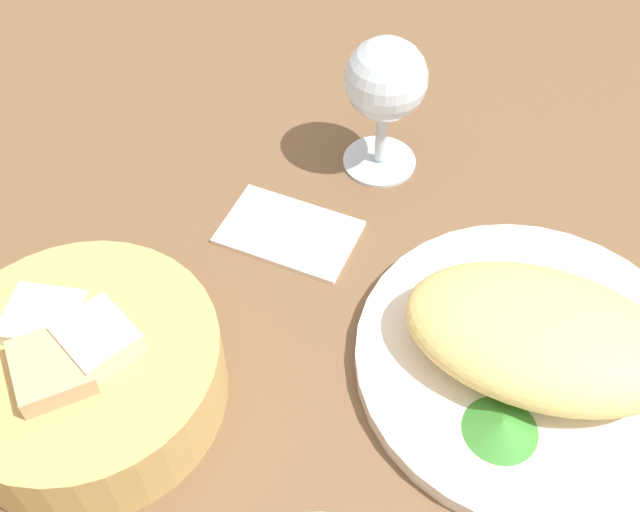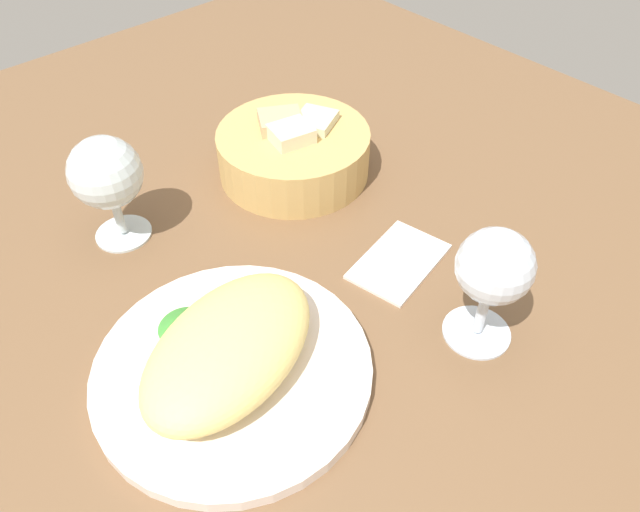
% 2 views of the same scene
% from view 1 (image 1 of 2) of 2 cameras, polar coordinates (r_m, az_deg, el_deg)
% --- Properties ---
extents(ground_plane, '(1.40, 1.40, 0.02)m').
position_cam_1_polar(ground_plane, '(0.59, 12.53, -8.32)').
color(ground_plane, brown).
extents(plate, '(0.25, 0.25, 0.01)m').
position_cam_1_polar(plate, '(0.58, 15.29, -7.51)').
color(plate, white).
rests_on(plate, ground_plane).
extents(omelette, '(0.21, 0.17, 0.05)m').
position_cam_1_polar(omelette, '(0.55, 15.99, -5.68)').
color(omelette, '#EED279').
rests_on(omelette, plate).
extents(lettuce_garnish, '(0.05, 0.05, 0.01)m').
position_cam_1_polar(lettuce_garnish, '(0.53, 13.28, -12.10)').
color(lettuce_garnish, '#3D8E34').
rests_on(lettuce_garnish, plate).
extents(bread_basket, '(0.19, 0.19, 0.08)m').
position_cam_1_polar(bread_basket, '(0.55, -17.09, -8.14)').
color(bread_basket, tan).
rests_on(bread_basket, ground_plane).
extents(wine_glass_near, '(0.07, 0.07, 0.13)m').
position_cam_1_polar(wine_glass_near, '(0.65, 4.85, 12.41)').
color(wine_glass_near, silver).
rests_on(wine_glass_near, ground_plane).
extents(folded_napkin, '(0.12, 0.09, 0.01)m').
position_cam_1_polar(folded_napkin, '(0.64, -2.31, 1.89)').
color(folded_napkin, white).
rests_on(folded_napkin, ground_plane).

